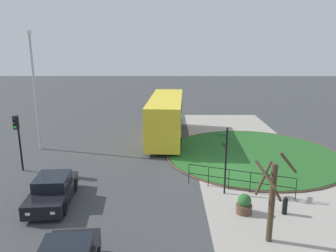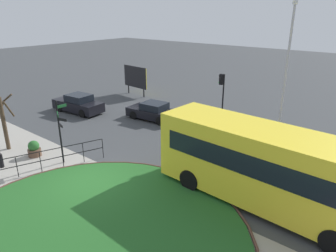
{
  "view_description": "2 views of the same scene",
  "coord_description": "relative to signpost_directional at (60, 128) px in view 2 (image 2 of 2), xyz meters",
  "views": [
    {
      "loc": [
        -17.95,
        3.28,
        7.44
      ],
      "look_at": [
        2.56,
        3.35,
        2.21
      ],
      "focal_mm": 34.32,
      "sensor_mm": 36.0,
      "label": 1
    },
    {
      "loc": [
        11.11,
        -7.79,
        7.78
      ],
      "look_at": [
        1.79,
        3.75,
        2.25
      ],
      "focal_mm": 33.29,
      "sensor_mm": 36.0,
      "label": 2
    }
  ],
  "objects": [
    {
      "name": "ground",
      "position": [
        2.77,
        -0.45,
        -2.04
      ],
      "size": [
        120.0,
        120.0,
        0.0
      ],
      "primitive_type": "plane",
      "color": "#3D3F42"
    },
    {
      "name": "sidewalk_paving",
      "position": [
        2.77,
        -2.65,
        -2.03
      ],
      "size": [
        32.0,
        7.59,
        0.02
      ],
      "primitive_type": "cube",
      "color": "#9E998E",
      "rests_on": "ground"
    },
    {
      "name": "grass_island",
      "position": [
        5.92,
        -2.96,
        -1.99
      ],
      "size": [
        11.76,
        11.76,
        0.1
      ],
      "primitive_type": "cylinder",
      "color": "#235B23",
      "rests_on": "ground"
    },
    {
      "name": "grass_kerb_ring",
      "position": [
        5.92,
        -2.96,
        -1.98
      ],
      "size": [
        12.07,
        12.07,
        0.11
      ],
      "primitive_type": "torus",
      "color": "brown",
      "rests_on": "ground"
    },
    {
      "name": "signpost_directional",
      "position": [
        0.0,
        0.0,
        0.0
      ],
      "size": [
        0.66,
        0.91,
        3.51
      ],
      "color": "black",
      "rests_on": "ground"
    },
    {
      "name": "bollard_foreground",
      "position": [
        -2.11,
        -2.37,
        -1.61
      ],
      "size": [
        0.23,
        0.23,
        0.83
      ],
      "color": "black",
      "rests_on": "ground"
    },
    {
      "name": "railing_grass_edge",
      "position": [
        0.19,
        -0.8,
        -1.31
      ],
      "size": [
        1.96,
        5.15,
        1.15
      ],
      "rotation": [
        0.0,
        0.0,
        4.35
      ],
      "color": "black",
      "rests_on": "ground"
    },
    {
      "name": "bus_yellow",
      "position": [
        9.95,
        3.08,
        -0.24
      ],
      "size": [
        9.71,
        2.97,
        3.35
      ],
      "rotation": [
        0.0,
        0.0,
        -0.05
      ],
      "color": "yellow",
      "rests_on": "ground"
    },
    {
      "name": "car_near_lane",
      "position": [
        -1.03,
        8.44,
        -1.43
      ],
      "size": [
        4.07,
        2.04,
        1.32
      ],
      "rotation": [
        0.0,
        0.0,
        3.23
      ],
      "color": "black",
      "rests_on": "ground"
    },
    {
      "name": "car_far_lane",
      "position": [
        -6.94,
        6.0,
        -1.36
      ],
      "size": [
        4.48,
        2.11,
        1.48
      ],
      "rotation": [
        0.0,
        0.0,
        3.23
      ],
      "color": "black",
      "rests_on": "ground"
    },
    {
      "name": "traffic_light_near",
      "position": [
        2.87,
        11.7,
        0.49
      ],
      "size": [
        0.49,
        0.27,
        3.44
      ],
      "rotation": [
        0.0,
        0.0,
        3.19
      ],
      "color": "black",
      "rests_on": "ground"
    },
    {
      "name": "lamppost_tall",
      "position": [
        7.19,
        12.25,
        2.43
      ],
      "size": [
        0.32,
        0.32,
        8.34
      ],
      "color": "#B7B7BC",
      "rests_on": "ground"
    },
    {
      "name": "billboard_left",
      "position": [
        -7.12,
        12.79,
        -0.3
      ],
      "size": [
        3.12,
        0.42,
        2.8
      ],
      "rotation": [
        0.0,
        0.0,
        -0.09
      ],
      "color": "black",
      "rests_on": "ground"
    },
    {
      "name": "planter_near_signpost",
      "position": [
        -2.03,
        -0.56,
        -1.61
      ],
      "size": [
        0.71,
        0.71,
        0.94
      ],
      "color": "brown",
      "rests_on": "ground"
    },
    {
      "name": "street_tree_bare",
      "position": [
        -4.19,
        -1.02,
        -0.14
      ],
      "size": [
        1.47,
        1.52,
        3.92
      ],
      "color": "#423323",
      "rests_on": "ground"
    }
  ]
}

